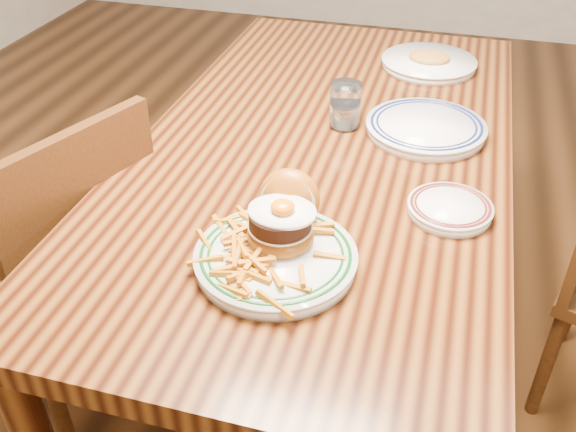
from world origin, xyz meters
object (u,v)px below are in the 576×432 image
(main_plate, at_px, (278,243))
(side_plate, at_px, (450,208))
(chair_left, at_px, (68,271))
(table, at_px, (324,173))

(main_plate, relative_size, side_plate, 1.69)
(side_plate, bearing_deg, chair_left, -155.83)
(side_plate, bearing_deg, main_plate, -122.92)
(chair_left, distance_m, main_plate, 0.67)
(chair_left, height_order, main_plate, main_plate)
(main_plate, bearing_deg, table, 89.78)
(table, xyz_separation_m, chair_left, (-0.56, -0.31, -0.19))
(table, relative_size, side_plate, 9.05)
(table, bearing_deg, main_plate, -87.84)
(side_plate, bearing_deg, table, 162.39)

